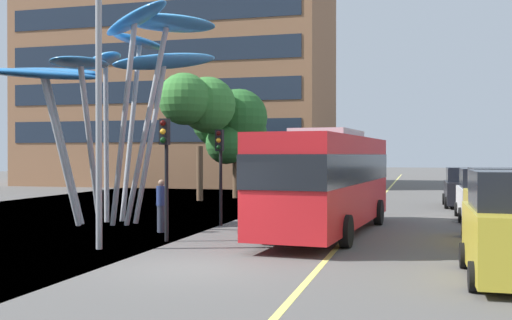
{
  "coord_description": "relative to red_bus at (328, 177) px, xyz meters",
  "views": [
    {
      "loc": [
        5.13,
        -13.73,
        2.67
      ],
      "look_at": [
        -0.14,
        6.18,
        2.5
      ],
      "focal_mm": 43.19,
      "sensor_mm": 36.0,
      "label": 1
    }
  ],
  "objects": [
    {
      "name": "ground",
      "position": [
        -2.81,
        -6.96,
        -1.97
      ],
      "size": [
        120.0,
        240.0,
        0.1
      ],
      "color": "#54514F"
    },
    {
      "name": "car_parked_far",
      "position": [
        5.51,
        6.07,
        -0.94
      ],
      "size": [
        2.07,
        4.3,
        2.11
      ],
      "color": "silver",
      "rests_on": "ground"
    },
    {
      "name": "traffic_light_kerb_near",
      "position": [
        -4.57,
        -3.16,
        0.81
      ],
      "size": [
        0.28,
        0.42,
        3.78
      ],
      "color": "black",
      "rests_on": "ground"
    },
    {
      "name": "pedestrian",
      "position": [
        -5.62,
        -1.07,
        -1.0
      ],
      "size": [
        0.34,
        0.34,
        1.82
      ],
      "color": "#2D3342",
      "rests_on": "ground"
    },
    {
      "name": "backdrop_building",
      "position": [
        -17.88,
        31.5,
        9.1
      ],
      "size": [
        26.28,
        13.83,
        22.04
      ],
      "color": "#8E6042",
      "rests_on": "ground"
    },
    {
      "name": "tree_pavement_near",
      "position": [
        -9.34,
        13.04,
        3.66
      ],
      "size": [
        4.03,
        4.59,
        7.34
      ],
      "color": "brown",
      "rests_on": "ground"
    },
    {
      "name": "red_bus",
      "position": [
        0.0,
        0.0,
        0.0
      ],
      "size": [
        3.34,
        10.86,
        3.52
      ],
      "color": "red",
      "rests_on": "ground"
    },
    {
      "name": "leaf_sculpture",
      "position": [
        -8.39,
        0.57,
        4.23
      ],
      "size": [
        9.21,
        8.83,
        8.1
      ],
      "color": "#9EA0A5",
      "rests_on": "ground"
    },
    {
      "name": "car_parked_mid",
      "position": [
        5.28,
        -0.95,
        -0.85
      ],
      "size": [
        1.93,
        4.38,
        2.28
      ],
      "color": "gold",
      "rests_on": "ground"
    },
    {
      "name": "tree_pavement_far",
      "position": [
        -8.44,
        16.0,
        2.73
      ],
      "size": [
        4.87,
        4.78,
        6.78
      ],
      "color": "brown",
      "rests_on": "ground"
    },
    {
      "name": "traffic_light_kerb_far",
      "position": [
        -4.27,
        1.28,
        0.7
      ],
      "size": [
        0.28,
        0.42,
        3.62
      ],
      "color": "black",
      "rests_on": "ground"
    },
    {
      "name": "street_lamp",
      "position": [
        -5.45,
        -5.03,
        2.95
      ],
      "size": [
        1.56,
        0.44,
        7.66
      ],
      "color": "gray",
      "rests_on": "ground"
    },
    {
      "name": "car_side_street",
      "position": [
        5.17,
        12.52,
        -0.97
      ],
      "size": [
        1.96,
        4.23,
        2.03
      ],
      "color": "black",
      "rests_on": "ground"
    }
  ]
}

